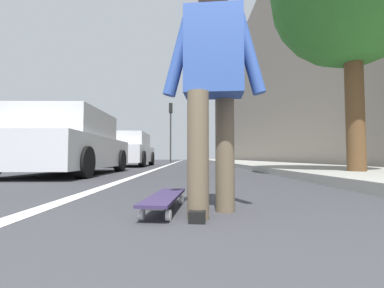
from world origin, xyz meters
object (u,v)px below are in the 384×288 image
object	(u,v)px
parked_car_near	(67,145)
parked_car_mid	(128,150)
skater_person	(213,79)
skateboard	(165,198)
traffic_light	(171,122)

from	to	relation	value
parked_car_near	parked_car_mid	distance (m)	5.80
skater_person	parked_car_near	bearing A→B (deg)	34.91
skateboard	skater_person	world-z (taller)	skater_person
skater_person	parked_car_near	world-z (taller)	skater_person
skateboard	parked_car_mid	distance (m)	10.37
parked_car_near	traffic_light	xyz separation A→B (m)	(14.81, -1.35, 2.57)
skateboard	parked_car_near	distance (m)	5.03
parked_car_mid	skateboard	bearing A→B (deg)	-165.35
parked_car_near	traffic_light	world-z (taller)	traffic_light
skater_person	parked_car_mid	distance (m)	10.58
parked_car_near	skateboard	bearing A→B (deg)	-147.36
skater_person	parked_car_near	distance (m)	5.32
parked_car_mid	parked_car_near	bearing A→B (deg)	179.23
skateboard	traffic_light	bearing A→B (deg)	4.06
traffic_light	skateboard	bearing A→B (deg)	-175.94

